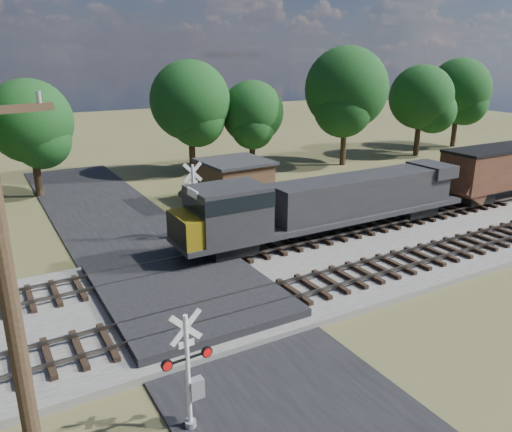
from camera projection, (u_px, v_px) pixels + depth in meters
ground at (191, 302)px, 21.49m from camera, size 160.00×160.00×0.00m
ballast_bed at (361, 252)px, 26.58m from camera, size 140.00×10.00×0.30m
road at (190, 301)px, 21.47m from camera, size 7.00×60.00×0.08m
crossing_panel at (186, 291)px, 21.80m from camera, size 7.00×9.00×0.62m
track_near at (277, 296)px, 21.18m from camera, size 140.00×2.60×0.33m
track_far at (224, 256)px, 25.31m from camera, size 140.00×2.60×0.33m
crossing_signal_near at (191, 381)px, 13.78m from camera, size 1.51×0.33×3.75m
crossing_signal_far at (193, 208)px, 28.32m from camera, size 1.82×0.39×4.51m
utility_pole at (16, 335)px, 9.11m from camera, size 2.37×0.83×9.97m
equipment_shed at (235, 181)px, 35.57m from camera, size 4.74×4.74×3.10m
treeline at (174, 104)px, 39.38m from camera, size 76.15×12.13×11.49m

